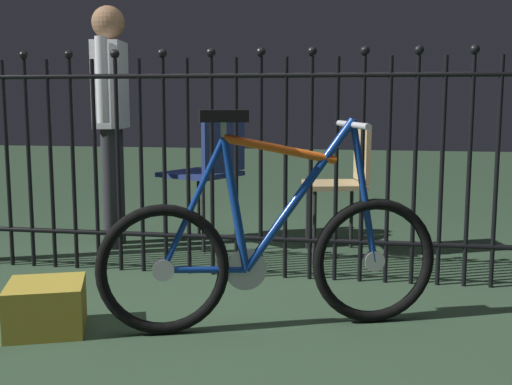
# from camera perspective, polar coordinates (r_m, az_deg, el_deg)

# --- Properties ---
(ground_plane) EXTENTS (20.00, 20.00, 0.00)m
(ground_plane) POSITION_cam_1_polar(r_m,az_deg,el_deg) (3.03, -3.00, -10.89)
(ground_plane) COLOR #314A33
(iron_fence) EXTENTS (3.80, 0.07, 1.33)m
(iron_fence) POSITION_cam_1_polar(r_m,az_deg,el_deg) (3.58, -1.16, 3.04)
(iron_fence) COLOR black
(iron_fence) RESTS_ON ground
(bicycle) EXTENTS (1.42, 0.58, 0.94)m
(bicycle) POSITION_cam_1_polar(r_m,az_deg,el_deg) (2.80, 1.32, -5.37)
(bicycle) COLOR black
(bicycle) RESTS_ON ground
(chair_tan) EXTENTS (0.45, 0.45, 0.83)m
(chair_tan) POSITION_cam_1_polar(r_m,az_deg,el_deg) (4.18, 7.88, 1.50)
(chair_tan) COLOR black
(chair_tan) RESTS_ON ground
(chair_navy) EXTENTS (0.58, 0.58, 0.89)m
(chair_navy) POSITION_cam_1_polar(r_m,az_deg,el_deg) (4.36, -4.07, 2.39)
(chair_navy) COLOR black
(chair_navy) RESTS_ON ground
(person_visitor) EXTENTS (0.22, 0.47, 1.59)m
(person_visitor) POSITION_cam_1_polar(r_m,az_deg,el_deg) (4.43, -12.59, 7.42)
(person_visitor) COLOR #2D2D33
(person_visitor) RESTS_ON ground
(display_crate) EXTENTS (0.41, 0.41, 0.21)m
(display_crate) POSITION_cam_1_polar(r_m,az_deg,el_deg) (2.97, -17.90, -9.50)
(display_crate) COLOR #B29933
(display_crate) RESTS_ON ground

